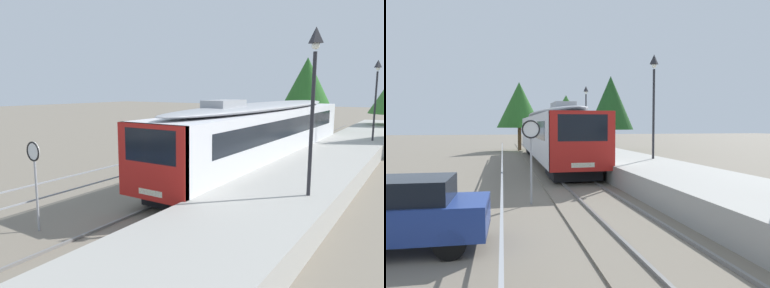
{
  "view_description": "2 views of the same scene",
  "coord_description": "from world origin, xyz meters",
  "views": [
    {
      "loc": [
        7.5,
        6.8,
        4.35
      ],
      "look_at": [
        -1.0,
        19.66,
        2.0
      ],
      "focal_mm": 33.8,
      "sensor_mm": 36.0,
      "label": 1
    },
    {
      "loc": [
        -3.27,
        1.18,
        2.64
      ],
      "look_at": [
        0.0,
        16.66,
        1.8
      ],
      "focal_mm": 33.51,
      "sensor_mm": 36.0,
      "label": 2
    }
  ],
  "objects": [
    {
      "name": "ground_plane",
      "position": [
        -3.0,
        22.0,
        0.0
      ],
      "size": [
        160.0,
        160.0,
        0.0
      ],
      "primitive_type": "plane",
      "color": "slate"
    },
    {
      "name": "track_rails",
      "position": [
        0.0,
        22.0,
        0.03
      ],
      "size": [
        3.2,
        60.0,
        0.14
      ],
      "color": "slate",
      "rests_on": "ground"
    },
    {
      "name": "commuter_train",
      "position": [
        0.0,
        25.59,
        2.15
      ],
      "size": [
        2.82,
        20.08,
        3.74
      ],
      "color": "silver",
      "rests_on": "track_rails"
    },
    {
      "name": "station_platform",
      "position": [
        3.25,
        22.0,
        0.45
      ],
      "size": [
        3.9,
        60.0,
        0.9
      ],
      "primitive_type": "cube",
      "color": "#A8A59E",
      "rests_on": "ground"
    },
    {
      "name": "platform_lamp_mid_platform",
      "position": [
        4.36,
        18.47,
        4.62
      ],
      "size": [
        0.34,
        0.34,
        5.35
      ],
      "color": "#232328",
      "rests_on": "station_platform"
    },
    {
      "name": "platform_lamp_far_end",
      "position": [
        4.36,
        33.73,
        4.62
      ],
      "size": [
        0.34,
        0.34,
        5.35
      ],
      "color": "#232328",
      "rests_on": "station_platform"
    },
    {
      "name": "speed_limit_sign",
      "position": [
        -2.35,
        13.07,
        2.12
      ],
      "size": [
        0.61,
        0.1,
        2.81
      ],
      "color": "#9EA0A5",
      "rests_on": "ground"
    },
    {
      "name": "tree_distant_left",
      "position": [
        -1.55,
        38.39,
        4.69
      ],
      "size": [
        4.57,
        4.57,
        7.02
      ],
      "color": "brown",
      "rests_on": "ground"
    }
  ]
}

